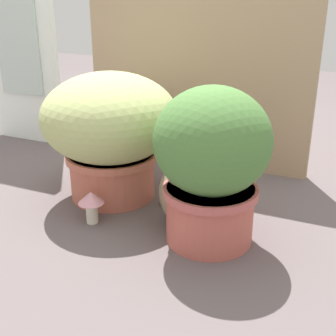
{
  "coord_description": "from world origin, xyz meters",
  "views": [
    {
      "loc": [
        0.61,
        -1.2,
        0.7
      ],
      "look_at": [
        0.08,
        -0.02,
        0.18
      ],
      "focal_mm": 48.56,
      "sensor_mm": 36.0,
      "label": 1
    }
  ],
  "objects_px": {
    "cat": "(197,196)",
    "mushroom_ornament_pink": "(91,202)",
    "grass_planter": "(110,129)",
    "leafy_planter": "(212,161)"
  },
  "relations": [
    {
      "from": "mushroom_ornament_pink",
      "to": "cat",
      "type": "bearing_deg",
      "value": 12.97
    },
    {
      "from": "leafy_planter",
      "to": "mushroom_ornament_pink",
      "type": "distance_m",
      "value": 0.41
    },
    {
      "from": "grass_planter",
      "to": "cat",
      "type": "distance_m",
      "value": 0.41
    },
    {
      "from": "leafy_planter",
      "to": "cat",
      "type": "relative_size",
      "value": 1.34
    },
    {
      "from": "leafy_planter",
      "to": "mushroom_ornament_pink",
      "type": "bearing_deg",
      "value": -171.6
    },
    {
      "from": "cat",
      "to": "mushroom_ornament_pink",
      "type": "relative_size",
      "value": 3.23
    },
    {
      "from": "cat",
      "to": "mushroom_ornament_pink",
      "type": "bearing_deg",
      "value": -167.03
    },
    {
      "from": "leafy_planter",
      "to": "mushroom_ornament_pink",
      "type": "relative_size",
      "value": 4.32
    },
    {
      "from": "grass_planter",
      "to": "cat",
      "type": "bearing_deg",
      "value": -19.23
    },
    {
      "from": "mushroom_ornament_pink",
      "to": "grass_planter",
      "type": "bearing_deg",
      "value": 101.82
    }
  ]
}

